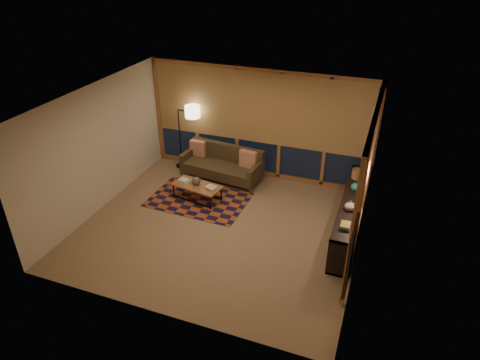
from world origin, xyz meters
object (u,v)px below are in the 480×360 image
(floor_lamp, at_px, (180,136))
(bookshelf, at_px, (350,215))
(sofa, at_px, (222,164))
(coffee_table, at_px, (197,192))

(floor_lamp, height_order, bookshelf, floor_lamp)
(floor_lamp, bearing_deg, sofa, -13.09)
(sofa, bearing_deg, coffee_table, -91.67)
(floor_lamp, xyz_separation_m, bookshelf, (4.49, -1.36, -0.48))
(floor_lamp, distance_m, bookshelf, 4.71)
(coffee_table, distance_m, floor_lamp, 1.85)
(bookshelf, bearing_deg, sofa, 161.35)
(sofa, xyz_separation_m, coffee_table, (-0.15, -1.08, -0.21))
(bookshelf, bearing_deg, floor_lamp, 163.16)
(coffee_table, bearing_deg, sofa, 91.54)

